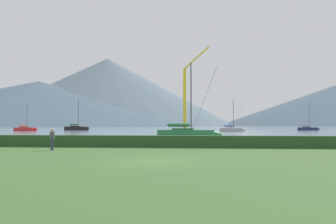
% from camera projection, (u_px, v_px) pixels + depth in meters
% --- Properties ---
extents(ground_plane, '(1000.00, 1000.00, 0.00)m').
position_uv_depth(ground_plane, '(153.00, 162.00, 17.00)').
color(ground_plane, '#3D602D').
extents(harbor_water, '(320.00, 246.00, 0.00)m').
position_uv_depth(harbor_water, '(191.00, 128.00, 153.41)').
color(harbor_water, '#8499A8').
rests_on(harbor_water, ground_plane).
extents(hedge_line, '(80.00, 1.20, 0.99)m').
position_uv_depth(hedge_line, '(170.00, 141.00, 27.97)').
color(hedge_line, '#284C23').
rests_on(hedge_line, ground_plane).
extents(sailboat_slip_0, '(8.81, 3.41, 10.22)m').
position_uv_depth(sailboat_slip_0, '(187.00, 133.00, 44.27)').
color(sailboat_slip_0, '#236B38').
rests_on(sailboat_slip_0, harbor_water).
extents(sailboat_slip_1, '(7.09, 3.21, 8.33)m').
position_uv_depth(sailboat_slip_1, '(232.00, 129.00, 86.45)').
color(sailboat_slip_1, '#9E9EA3').
rests_on(sailboat_slip_1, harbor_water).
extents(sailboat_slip_3, '(6.82, 3.18, 8.67)m').
position_uv_depth(sailboat_slip_3, '(308.00, 129.00, 101.78)').
color(sailboat_slip_3, navy).
rests_on(sailboat_slip_3, harbor_water).
extents(sailboat_slip_4, '(7.15, 3.17, 7.68)m').
position_uv_depth(sailboat_slip_4, '(26.00, 129.00, 91.81)').
color(sailboat_slip_4, red).
rests_on(sailboat_slip_4, harbor_water).
extents(sailboat_slip_6, '(8.53, 3.95, 10.10)m').
position_uv_depth(sailboat_slip_6, '(77.00, 128.00, 103.25)').
color(sailboat_slip_6, black).
rests_on(sailboat_slip_6, harbor_water).
extents(person_standing_walker, '(0.36, 0.57, 1.65)m').
position_uv_depth(person_standing_walker, '(52.00, 137.00, 24.62)').
color(person_standing_walker, '#2D3347').
rests_on(person_standing_walker, ground_plane).
extents(dock_crane, '(7.47, 2.00, 22.27)m').
position_uv_depth(dock_crane, '(186.00, 102.00, 85.96)').
color(dock_crane, '#333338').
rests_on(dock_crane, ground_plane).
extents(distant_hill_west_ridge, '(307.23, 307.23, 81.81)m').
position_uv_depth(distant_hill_west_ridge, '(107.00, 92.00, 401.50)').
color(distant_hill_west_ridge, slate).
rests_on(distant_hill_west_ridge, ground_plane).
extents(distant_hill_central_peak, '(331.90, 331.90, 45.97)m').
position_uv_depth(distant_hill_central_peak, '(39.00, 104.00, 338.74)').
color(distant_hill_central_peak, '#425666').
rests_on(distant_hill_central_peak, ground_plane).
extents(distant_hill_east_ridge, '(252.36, 252.36, 43.65)m').
position_uv_depth(distant_hill_east_ridge, '(336.00, 106.00, 355.05)').
color(distant_hill_east_ridge, '#425666').
rests_on(distant_hill_east_ridge, ground_plane).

